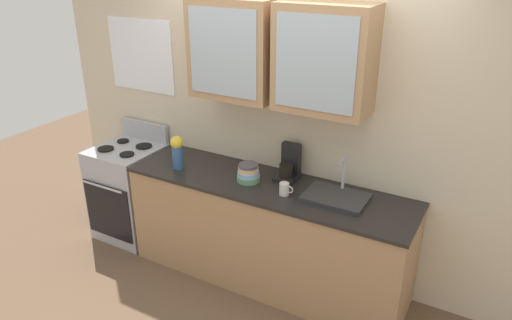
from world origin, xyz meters
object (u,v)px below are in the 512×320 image
(bowl_stack, at_px, (248,173))
(vase, at_px, (177,151))
(cup_near_sink, at_px, (285,189))
(sink_faucet, at_px, (336,196))
(coffee_maker, at_px, (289,166))
(stove_range, at_px, (130,191))

(bowl_stack, xyz_separation_m, vase, (-0.64, -0.08, 0.09))
(cup_near_sink, bearing_deg, sink_faucet, 19.27)
(sink_faucet, distance_m, bowl_stack, 0.73)
(cup_near_sink, bearing_deg, bowl_stack, 168.69)
(cup_near_sink, height_order, coffee_maker, coffee_maker)
(cup_near_sink, xyz_separation_m, coffee_maker, (-0.10, 0.28, 0.06))
(sink_faucet, height_order, coffee_maker, sink_faucet)
(stove_range, bearing_deg, vase, -8.14)
(sink_faucet, distance_m, vase, 1.38)
(vase, xyz_separation_m, coffee_maker, (0.90, 0.29, -0.05))
(sink_faucet, bearing_deg, bowl_stack, -175.55)
(sink_faucet, bearing_deg, cup_near_sink, -160.73)
(stove_range, xyz_separation_m, sink_faucet, (2.07, 0.04, 0.47))
(sink_faucet, xyz_separation_m, coffee_maker, (-0.47, 0.15, 0.09))
(bowl_stack, height_order, cup_near_sink, bowl_stack)
(sink_faucet, relative_size, vase, 1.60)
(sink_faucet, distance_m, coffee_maker, 0.50)
(coffee_maker, bearing_deg, bowl_stack, -141.58)
(sink_faucet, relative_size, coffee_maker, 1.61)
(bowl_stack, height_order, coffee_maker, coffee_maker)
(stove_range, height_order, bowl_stack, stove_range)
(vase, distance_m, cup_near_sink, 1.01)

